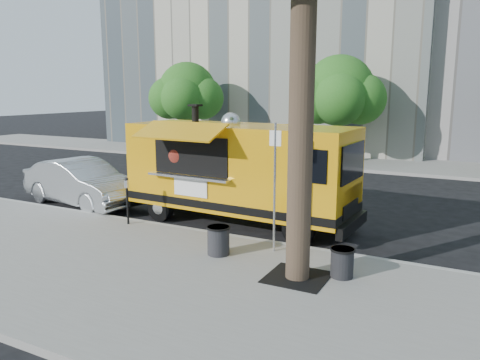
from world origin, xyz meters
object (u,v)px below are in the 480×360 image
at_px(food_truck, 238,170).
at_px(trash_bin_right, 218,240).
at_px(far_tree_a, 187,92).
at_px(sedan, 82,183).
at_px(sign_post, 275,180).
at_px(far_tree_b, 339,91).
at_px(trash_bin_left, 342,262).
at_px(parking_meter, 127,195).

xyz_separation_m(food_truck, trash_bin_right, (1.02, -2.92, -1.11)).
distance_m(far_tree_a, sedan, 13.06).
relative_size(sign_post, food_truck, 0.43).
height_order(far_tree_a, far_tree_b, far_tree_b).
bearing_deg(sedan, trash_bin_left, -94.77).
relative_size(far_tree_a, far_tree_b, 0.97).
bearing_deg(sedan, parking_meter, -104.82).
xyz_separation_m(far_tree_b, trash_bin_right, (1.51, -15.04, -3.33)).
xyz_separation_m(sedan, trash_bin_right, (6.79, -2.49, -0.27)).
bearing_deg(sedan, far_tree_b, -13.06).
relative_size(far_tree_b, sedan, 1.17).
distance_m(far_tree_b, sedan, 13.96).
relative_size(parking_meter, trash_bin_left, 2.23).
height_order(sign_post, trash_bin_right, sign_post).
height_order(sign_post, food_truck, food_truck).
distance_m(far_tree_b, trash_bin_right, 15.48).
distance_m(far_tree_a, parking_meter, 15.59).
bearing_deg(food_truck, far_tree_b, 95.27).
relative_size(sign_post, sedan, 0.64).
distance_m(trash_bin_left, trash_bin_right, 2.87).
xyz_separation_m(far_tree_b, food_truck, (0.49, -12.13, -2.22)).
relative_size(far_tree_a, trash_bin_left, 8.95).
relative_size(food_truck, sedan, 1.49).
bearing_deg(sign_post, far_tree_a, 129.83).
distance_m(food_truck, trash_bin_left, 5.00).
xyz_separation_m(far_tree_a, far_tree_b, (9.00, 0.40, 0.06)).
relative_size(far_tree_b, food_truck, 0.78).
bearing_deg(sign_post, parking_meter, 177.48).
bearing_deg(trash_bin_right, food_truck, 109.31).
xyz_separation_m(parking_meter, trash_bin_right, (3.51, -0.99, -0.48)).
bearing_deg(trash_bin_left, far_tree_a, 132.41).
distance_m(far_tree_b, food_truck, 12.34).
xyz_separation_m(far_tree_a, trash_bin_right, (10.51, -14.64, -3.27)).
relative_size(far_tree_b, trash_bin_left, 9.20).
bearing_deg(food_truck, trash_bin_right, -67.73).
relative_size(far_tree_a, sedan, 1.14).
relative_size(parking_meter, food_truck, 0.19).
bearing_deg(far_tree_a, sign_post, -50.17).
relative_size(far_tree_a, sign_post, 1.79).
height_order(sign_post, parking_meter, sign_post).
xyz_separation_m(sign_post, food_truck, (-2.06, 2.12, -0.24)).
xyz_separation_m(parking_meter, trash_bin_left, (6.38, -1.00, -0.51)).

